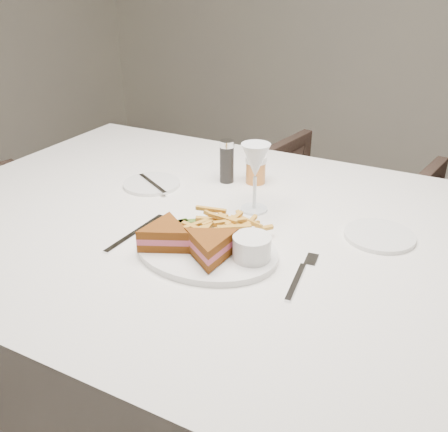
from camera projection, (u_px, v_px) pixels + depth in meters
table at (234, 348)px, 1.36m from camera, size 1.72×1.21×0.75m
chair_far at (332, 221)px, 2.10m from camera, size 0.73×0.69×0.69m
table_setting at (223, 220)px, 1.14m from camera, size 0.80×0.60×0.18m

